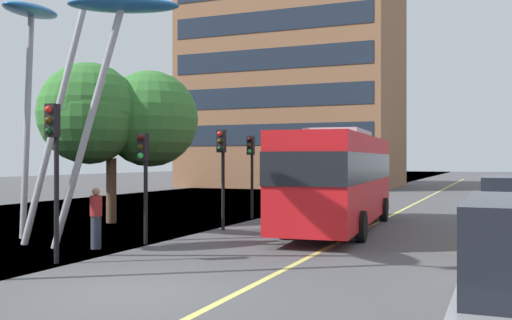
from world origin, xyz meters
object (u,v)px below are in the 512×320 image
(traffic_light_kerb_near, at_px, (54,148))
(pedestrian, at_px, (96,218))
(traffic_light_kerb_far, at_px, (144,164))
(red_bus, at_px, (340,175))
(traffic_light_island_mid, at_px, (222,158))
(traffic_light_opposite, at_px, (251,159))

(traffic_light_kerb_near, relative_size, pedestrian, 2.23)
(traffic_light_kerb_far, bearing_deg, traffic_light_kerb_near, -93.02)
(red_bus, distance_m, pedestrian, 8.88)
(traffic_light_kerb_near, xyz_separation_m, traffic_light_island_mid, (0.77, 7.69, -0.20))
(red_bus, bearing_deg, traffic_light_island_mid, -154.33)
(traffic_light_kerb_far, xyz_separation_m, traffic_light_island_mid, (0.58, 4.10, 0.20))
(traffic_light_kerb_far, distance_m, traffic_light_opposite, 8.25)
(pedestrian, bearing_deg, traffic_light_opposite, 85.64)
(red_bus, relative_size, traffic_light_opposite, 3.21)
(traffic_light_kerb_far, relative_size, traffic_light_opposite, 0.93)
(red_bus, relative_size, traffic_light_island_mid, 3.16)
(traffic_light_kerb_near, distance_m, traffic_light_opposite, 11.85)
(traffic_light_kerb_far, height_order, traffic_light_opposite, traffic_light_opposite)
(traffic_light_kerb_far, xyz_separation_m, pedestrian, (-0.78, -1.22, -1.52))
(red_bus, relative_size, traffic_light_kerb_far, 3.43)
(red_bus, relative_size, traffic_light_kerb_near, 2.93)
(traffic_light_island_mid, xyz_separation_m, pedestrian, (-1.36, -5.31, -1.72))
(red_bus, bearing_deg, traffic_light_kerb_far, -126.48)
(red_bus, height_order, traffic_light_opposite, red_bus)
(traffic_light_kerb_near, bearing_deg, traffic_light_opposite, 89.36)
(red_bus, xyz_separation_m, traffic_light_kerb_near, (-4.57, -9.52, 0.83))
(traffic_light_opposite, relative_size, pedestrian, 2.04)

